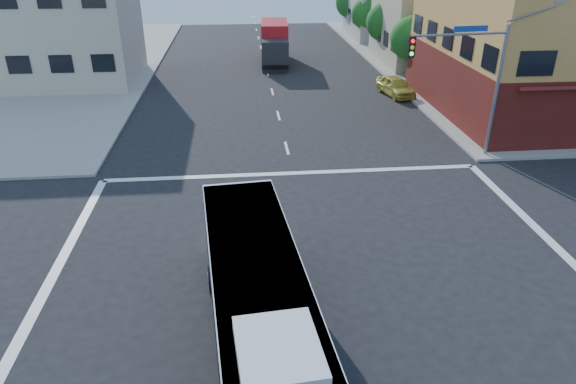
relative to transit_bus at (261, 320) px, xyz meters
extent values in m
plane|color=black|center=(2.27, 3.53, -1.67)|extent=(120.00, 120.00, 0.00)
cube|color=#5C1715|center=(22.27, 22.03, 0.33)|extent=(18.09, 15.08, 4.00)
cube|color=tan|center=(19.27, 37.53, 2.83)|extent=(12.00, 10.00, 9.00)
cube|color=beige|center=(-14.73, 33.53, 2.33)|extent=(12.00, 10.00, 8.00)
cylinder|color=gray|center=(13.07, 14.33, 1.83)|extent=(0.18, 0.18, 7.00)
cylinder|color=gray|center=(10.57, 14.08, 4.93)|extent=(5.01, 0.62, 0.12)
cube|color=black|center=(8.07, 13.83, 4.43)|extent=(0.32, 0.30, 1.00)
sphere|color=#FF0C0C|center=(8.07, 13.66, 4.73)|extent=(0.20, 0.20, 0.20)
sphere|color=yellow|center=(8.07, 13.66, 4.43)|extent=(0.20, 0.20, 0.20)
sphere|color=#19FF33|center=(8.07, 13.66, 4.13)|extent=(0.20, 0.20, 0.20)
cube|color=navy|center=(11.07, 14.13, 5.18)|extent=(1.80, 0.22, 0.28)
cube|color=gray|center=(15.57, 14.58, 6.33)|extent=(0.50, 0.22, 0.14)
cylinder|color=#362613|center=(14.07, 31.53, -0.70)|extent=(0.28, 0.28, 1.92)
sphere|color=#18551C|center=(14.07, 31.53, 1.70)|extent=(3.60, 3.60, 3.60)
sphere|color=#18551C|center=(14.47, 31.23, 2.60)|extent=(2.52, 2.52, 2.52)
cylinder|color=#362613|center=(14.07, 39.53, -0.67)|extent=(0.28, 0.28, 1.99)
sphere|color=#18551C|center=(14.07, 39.53, 1.85)|extent=(3.80, 3.80, 3.80)
sphere|color=#18551C|center=(14.47, 39.23, 2.80)|extent=(2.66, 2.66, 2.66)
cylinder|color=#362613|center=(14.07, 47.53, -0.72)|extent=(0.28, 0.28, 1.89)
sphere|color=#18551C|center=(14.07, 47.53, 1.58)|extent=(3.40, 3.40, 3.40)
sphere|color=#18551C|center=(14.47, 47.23, 2.43)|extent=(2.38, 2.38, 2.38)
cylinder|color=#362613|center=(14.07, 55.53, -0.65)|extent=(0.28, 0.28, 2.03)
sphere|color=#18551C|center=(14.07, 55.53, 1.96)|extent=(4.00, 4.00, 4.00)
cube|color=black|center=(0.00, 0.02, -1.14)|extent=(3.49, 11.69, 0.43)
cube|color=white|center=(0.00, 0.02, 0.03)|extent=(3.48, 11.67, 2.73)
cube|color=black|center=(0.00, 0.02, 0.20)|extent=(3.50, 11.33, 1.20)
cube|color=black|center=(-0.52, 5.68, 0.10)|extent=(2.24, 0.26, 1.29)
cube|color=#E5590C|center=(-0.52, 5.71, 1.06)|extent=(1.83, 0.21, 0.27)
cube|color=white|center=(0.00, 0.02, 1.34)|extent=(3.41, 11.43, 0.11)
cube|color=white|center=(0.26, -2.84, 1.57)|extent=(1.89, 2.25, 0.34)
cube|color=#0D7343|center=(-1.19, -0.57, -0.66)|extent=(0.50, 5.25, 0.27)
cube|color=#0D7343|center=(1.27, -0.35, -0.66)|extent=(0.50, 5.25, 0.27)
cylinder|color=black|center=(-1.48, 3.58, -1.17)|extent=(0.38, 1.02, 1.00)
cylinder|color=#99999E|center=(-1.61, 3.57, -1.17)|extent=(0.08, 0.50, 0.50)
cylinder|color=black|center=(0.80, 3.79, -1.17)|extent=(0.38, 1.02, 1.00)
cylinder|color=#99999E|center=(0.94, 3.80, -1.17)|extent=(0.08, 0.50, 0.50)
cube|color=#25262A|center=(3.04, 35.69, -0.34)|extent=(2.48, 2.39, 2.66)
cube|color=black|center=(2.99, 34.72, 0.07)|extent=(2.15, 0.21, 1.02)
cube|color=red|center=(3.27, 39.58, 0.48)|extent=(2.79, 5.87, 3.07)
cube|color=black|center=(3.20, 38.35, -1.10)|extent=(2.73, 8.31, 0.31)
cylinder|color=black|center=(1.98, 35.96, -1.16)|extent=(0.35, 1.04, 1.02)
cylinder|color=black|center=(4.13, 35.84, -1.16)|extent=(0.35, 1.04, 1.02)
cylinder|color=black|center=(2.15, 38.93, -1.16)|extent=(0.35, 1.04, 1.02)
cylinder|color=black|center=(4.30, 38.80, -1.16)|extent=(0.35, 1.04, 1.02)
cylinder|color=black|center=(2.30, 41.48, -1.16)|extent=(0.35, 1.04, 1.02)
cylinder|color=black|center=(4.45, 41.36, -1.16)|extent=(0.35, 1.04, 1.02)
imported|color=gold|center=(11.54, 26.63, -0.96)|extent=(2.44, 4.41, 1.42)
camera|label=1|loc=(-0.31, -10.79, 9.20)|focal=32.00mm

